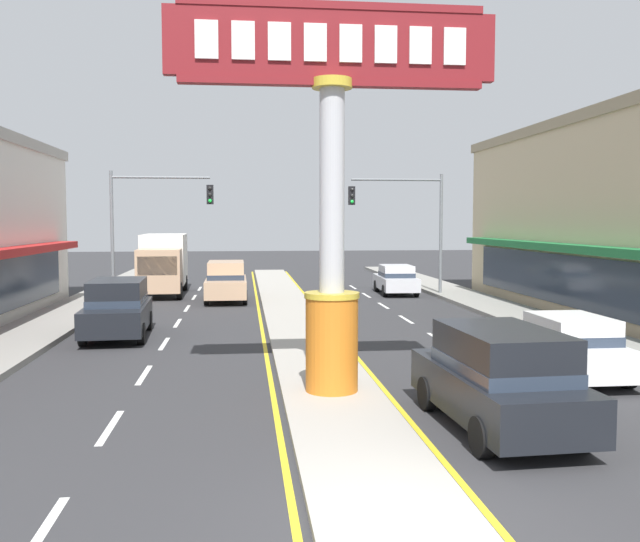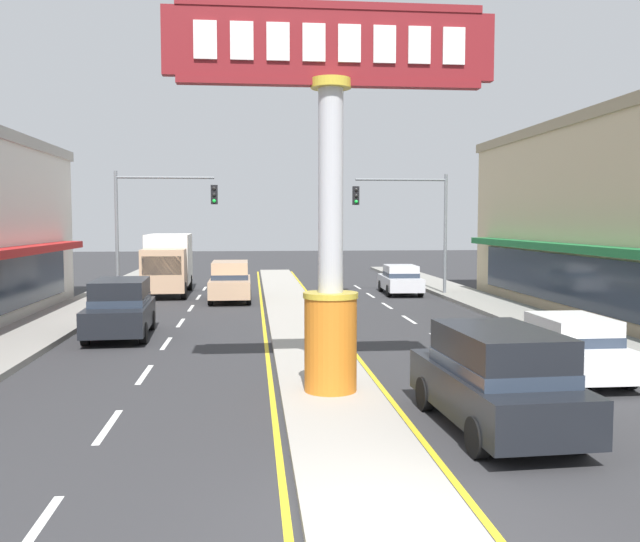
% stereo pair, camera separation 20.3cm
% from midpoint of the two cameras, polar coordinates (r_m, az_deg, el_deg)
% --- Properties ---
extents(ground_plane, '(160.00, 160.00, 0.00)m').
position_cam_midpoint_polar(ground_plane, '(9.20, 5.83, -20.54)').
color(ground_plane, '#303033').
extents(median_strip, '(2.18, 52.00, 0.14)m').
position_cam_midpoint_polar(median_strip, '(26.50, -2.40, -4.02)').
color(median_strip, '#A39E93').
rests_on(median_strip, ground).
extents(sidewalk_left, '(2.59, 60.00, 0.18)m').
position_cam_midpoint_polar(sidewalk_left, '(25.50, -22.72, -4.62)').
color(sidewalk_left, gray).
rests_on(sidewalk_left, ground).
extents(sidewalk_right, '(2.59, 60.00, 0.18)m').
position_cam_midpoint_polar(sidewalk_right, '(26.72, 17.56, -4.10)').
color(sidewalk_right, gray).
rests_on(sidewalk_right, ground).
extents(lane_markings, '(8.92, 52.00, 0.01)m').
position_cam_midpoint_polar(lane_markings, '(25.17, -2.18, -4.60)').
color(lane_markings, silver).
rests_on(lane_markings, ground).
extents(district_sign, '(7.02, 1.20, 8.27)m').
position_cam_midpoint_polar(district_sign, '(14.85, 0.60, 7.05)').
color(district_sign, orange).
rests_on(district_sign, median_strip).
extents(traffic_light_left_side, '(4.86, 0.46, 6.20)m').
position_cam_midpoint_polar(traffic_light_left_side, '(33.86, -14.07, 4.73)').
color(traffic_light_left_side, slate).
rests_on(traffic_light_left_side, ground).
extents(traffic_light_right_side, '(4.86, 0.46, 6.20)m').
position_cam_midpoint_polar(traffic_light_right_side, '(35.12, 7.06, 4.80)').
color(traffic_light_right_side, slate).
rests_on(traffic_light_right_side, ground).
extents(box_truck_near_right_lane, '(2.42, 6.97, 3.12)m').
position_cam_midpoint_polar(box_truck_near_right_lane, '(37.15, -12.97, 0.75)').
color(box_truck_near_right_lane, tan).
rests_on(box_truck_near_right_lane, ground).
extents(suv_far_right_lane, '(1.99, 4.61, 1.90)m').
position_cam_midpoint_polar(suv_far_right_lane, '(33.25, -7.94, -0.80)').
color(suv_far_right_lane, tan).
rests_on(suv_far_right_lane, ground).
extents(sedan_near_left_lane, '(1.96, 4.36, 1.53)m').
position_cam_midpoint_polar(sedan_near_left_lane, '(36.34, 6.14, -0.68)').
color(sedan_near_left_lane, silver).
rests_on(sedan_near_left_lane, ground).
extents(suv_mid_left_lane, '(2.14, 4.69, 1.90)m').
position_cam_midpoint_polar(suv_mid_left_lane, '(13.16, 14.13, -8.51)').
color(suv_mid_left_lane, black).
rests_on(suv_mid_left_lane, ground).
extents(sedan_far_left_oncoming, '(1.85, 4.31, 1.53)m').
position_cam_midpoint_polar(sedan_far_left_oncoming, '(18.08, 19.54, -5.80)').
color(sedan_far_left_oncoming, white).
rests_on(sedan_far_left_oncoming, ground).
extents(suv_kerb_right, '(2.16, 4.70, 1.90)m').
position_cam_midpoint_polar(suv_kerb_right, '(23.75, -16.61, -2.92)').
color(suv_kerb_right, black).
rests_on(suv_kerb_right, ground).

